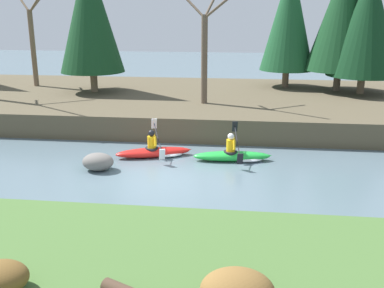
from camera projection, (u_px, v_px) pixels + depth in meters
The scene contains 12 objects.
ground_plane at pixel (163, 179), 14.06m from camera, with size 90.00×90.00×0.00m, color slate.
riverbank_far at pixel (197, 103), 23.04m from camera, with size 44.00×11.24×1.00m.
conifer_tree_left at pixel (90, 13), 22.35m from camera, with size 3.26×3.26×6.90m.
conifer_tree_mid_left at pixel (289, 16), 23.93m from camera, with size 2.93×2.93×6.65m.
conifer_tree_centre at pixel (343, 14), 22.72m from camera, with size 3.51×3.51×6.76m.
conifer_tree_mid_right at pixel (367, 23), 21.93m from camera, with size 3.58×3.58×6.11m.
bare_tree_mid_upstream at pixel (33, 39), 24.65m from camera, with size 3.05×3.02×5.49m.
bare_tree_mid_downstream at pixel (205, 49), 19.95m from camera, with size 2.90×2.86×5.20m.
shrub_clump_second at pixel (1, 277), 7.23m from camera, with size 0.92×0.76×0.50m.
kayaker_lead at pixel (235, 155), 15.75m from camera, with size 2.80×2.07×1.20m.
kayaker_middle at pixel (156, 151), 16.20m from camera, with size 2.75×2.01×1.20m.
boulder_midstream at pixel (98, 162), 14.79m from camera, with size 1.04×0.81×0.59m.
Camera 1 is at (2.47, -12.96, 5.08)m, focal length 42.00 mm.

